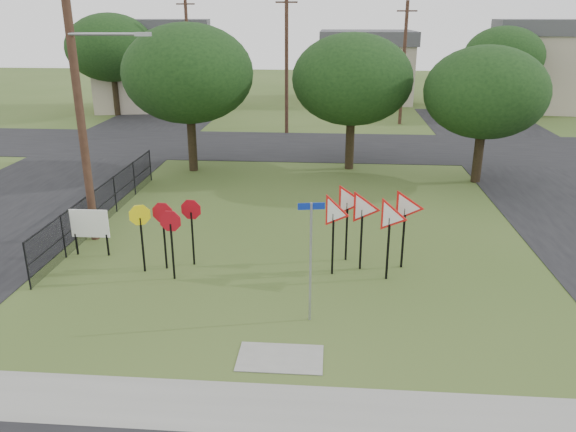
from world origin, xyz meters
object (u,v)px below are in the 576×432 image
object	(u,v)px
info_board	(90,225)
yield_sign_cluster	(368,213)
stop_sign_cluster	(167,221)
street_name_sign	(311,255)

from	to	relation	value
info_board	yield_sign_cluster	bearing A→B (deg)	-2.75
info_board	stop_sign_cluster	bearing A→B (deg)	-18.88
street_name_sign	stop_sign_cluster	size ratio (longest dim) A/B	1.47
street_name_sign	info_board	world-z (taller)	street_name_sign
street_name_sign	stop_sign_cluster	world-z (taller)	street_name_sign
stop_sign_cluster	info_board	distance (m)	3.13
stop_sign_cluster	yield_sign_cluster	xyz separation A→B (m)	(6.10, 0.56, 0.25)
yield_sign_cluster	info_board	distance (m)	9.06
stop_sign_cluster	info_board	world-z (taller)	stop_sign_cluster
street_name_sign	info_board	size ratio (longest dim) A/B	2.03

